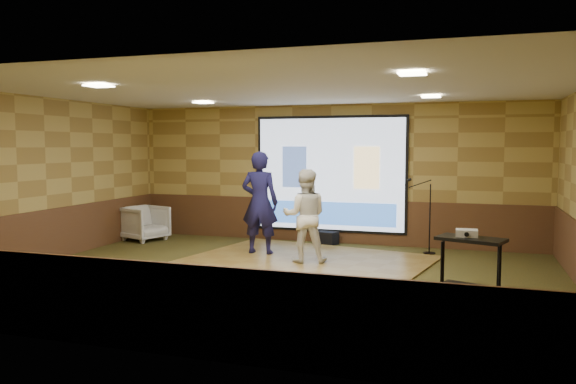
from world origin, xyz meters
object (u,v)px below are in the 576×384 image
(mic_stand, at_px, (427,228))
(duffel_bag, at_px, (327,238))
(banquet_chair, at_px, (145,223))
(projector_screen, at_px, (330,175))
(av_table, at_px, (471,258))
(player_left, at_px, (260,202))
(dance_floor, at_px, (306,261))
(projector, at_px, (467,233))
(player_right, at_px, (305,216))

(mic_stand, distance_m, duffel_bag, 2.18)
(banquet_chair, bearing_deg, duffel_bag, -59.54)
(projector_screen, distance_m, av_table, 5.06)
(projector_screen, distance_m, player_left, 2.03)
(mic_stand, bearing_deg, dance_floor, -127.68)
(projector_screen, relative_size, duffel_bag, 7.64)
(player_left, xyz_separation_m, projector, (3.83, -2.24, -0.07))
(projector_screen, bearing_deg, dance_floor, -88.01)
(av_table, height_order, banquet_chair, av_table)
(mic_stand, height_order, banquet_chair, mic_stand)
(player_left, height_order, duffel_bag, player_left)
(projector_screen, relative_size, mic_stand, 2.24)
(dance_floor, xyz_separation_m, projector, (2.79, -1.89, 0.93))
(dance_floor, bearing_deg, projector, -34.07)
(player_right, relative_size, av_table, 1.86)
(av_table, bearing_deg, projector, 127.94)
(projector_screen, bearing_deg, projector, -54.23)
(mic_stand, bearing_deg, projector, -61.53)
(player_left, height_order, av_table, player_left)
(mic_stand, xyz_separation_m, duffel_bag, (-2.11, 0.40, -0.36))
(banquet_chair, height_order, duffel_bag, banquet_chair)
(projector, xyz_separation_m, duffel_bag, (-2.87, 3.78, -0.81))
(mic_stand, bearing_deg, player_right, -124.86)
(dance_floor, xyz_separation_m, duffel_bag, (-0.08, 1.90, 0.12))
(projector, bearing_deg, mic_stand, 101.35)
(player_right, bearing_deg, dance_floor, -99.85)
(av_table, distance_m, projector, 0.34)
(projector_screen, bearing_deg, player_right, -87.78)
(projector_screen, height_order, av_table, projector_screen)
(player_left, xyz_separation_m, av_table, (3.89, -2.31, -0.40))
(player_left, bearing_deg, duffel_bag, -125.15)
(projector, distance_m, banquet_chair, 7.50)
(player_right, height_order, mic_stand, player_right)
(player_right, bearing_deg, av_table, 132.13)
(mic_stand, height_order, duffel_bag, mic_stand)
(player_left, bearing_deg, dance_floor, 157.94)
(mic_stand, xyz_separation_m, banquet_chair, (-6.10, -0.40, -0.11))
(dance_floor, relative_size, projector, 14.83)
(projector_screen, height_order, mic_stand, projector_screen)
(mic_stand, relative_size, duffel_bag, 3.41)
(projector, relative_size, duffel_bag, 0.65)
(av_table, relative_size, projector, 3.17)
(projector_screen, height_order, banquet_chair, projector_screen)
(player_right, height_order, banquet_chair, player_right)
(projector_screen, xyz_separation_m, duffel_bag, (-0.01, -0.19, -1.34))
(av_table, xyz_separation_m, banquet_chair, (-6.92, 3.06, -0.23))
(player_right, xyz_separation_m, banquet_chair, (-4.09, 1.25, -0.48))
(dance_floor, height_order, mic_stand, mic_stand)
(player_right, distance_m, duffel_bag, 2.17)
(mic_stand, bearing_deg, duffel_bag, -174.85)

